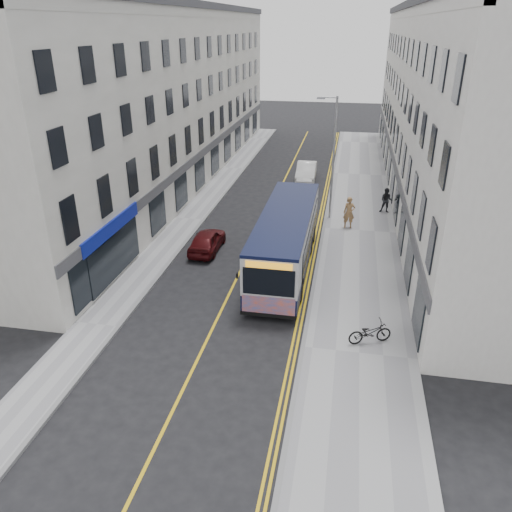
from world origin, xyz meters
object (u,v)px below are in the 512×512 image
at_px(streetlamp, 332,155).
at_px(car_maroon, 207,240).
at_px(pedestrian_near, 349,213).
at_px(pedestrian_far, 387,201).
at_px(city_bus, 286,239).
at_px(car_white, 306,172).
at_px(bicycle, 370,332).

xyz_separation_m(streetlamp, car_maroon, (-6.62, -6.57, -3.74)).
relative_size(pedestrian_near, pedestrian_far, 1.18).
bearing_deg(city_bus, pedestrian_near, 63.48).
bearing_deg(pedestrian_far, city_bus, -112.48).
bearing_deg(pedestrian_near, pedestrian_far, 48.04).
relative_size(pedestrian_near, car_white, 0.45).
xyz_separation_m(streetlamp, city_bus, (-1.87, -8.09, -2.64)).
distance_m(streetlamp, car_maroon, 10.05).
bearing_deg(car_white, car_maroon, -107.05).
xyz_separation_m(bicycle, car_white, (-4.83, 23.33, 0.14)).
height_order(bicycle, pedestrian_far, pedestrian_far).
relative_size(pedestrian_far, car_white, 0.38).
distance_m(city_bus, bicycle, 7.76).
height_order(car_white, car_maroon, car_white).
distance_m(bicycle, pedestrian_near, 12.83).
bearing_deg(city_bus, pedestrian_far, 59.78).
height_order(bicycle, car_maroon, car_maroon).
distance_m(pedestrian_far, car_white, 9.51).
bearing_deg(pedestrian_far, car_maroon, -133.94).
relative_size(pedestrian_far, car_maroon, 0.46).
bearing_deg(streetlamp, city_bus, -102.99).
relative_size(bicycle, pedestrian_near, 0.91).
bearing_deg(city_bus, streetlamp, 77.01).
xyz_separation_m(pedestrian_near, pedestrian_far, (2.49, 3.35, -0.15)).
bearing_deg(bicycle, streetlamp, -12.68).
bearing_deg(streetlamp, bicycle, -80.31).
bearing_deg(streetlamp, car_maroon, -135.22).
relative_size(city_bus, bicycle, 6.00).
bearing_deg(pedestrian_near, car_white, 104.01).
height_order(streetlamp, pedestrian_far, streetlamp).
bearing_deg(pedestrian_far, bicycle, -87.11).
distance_m(pedestrian_near, pedestrian_far, 4.17).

